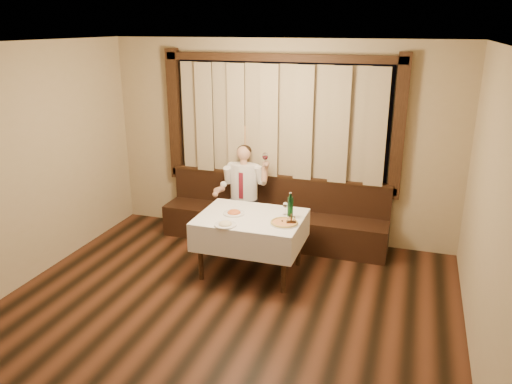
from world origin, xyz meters
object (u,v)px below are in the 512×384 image
(banquette, at_px, (274,220))
(pizza, at_px, (284,223))
(dining_table, at_px, (251,224))
(green_bottle, at_px, (290,207))
(cruet_caddy, at_px, (291,221))
(pasta_cream, at_px, (225,223))
(pasta_red, at_px, (234,211))
(seated_man, at_px, (243,186))

(banquette, height_order, pizza, banquette)
(banquette, relative_size, pizza, 9.45)
(dining_table, xyz_separation_m, green_bottle, (0.47, 0.09, 0.24))
(dining_table, bearing_deg, pizza, -14.87)
(cruet_caddy, bearing_deg, dining_table, 153.13)
(banquette, xyz_separation_m, pizza, (0.45, -1.14, 0.46))
(dining_table, height_order, pasta_cream, pasta_cream)
(pasta_red, relative_size, pasta_cream, 1.02)
(pizza, height_order, pasta_red, pasta_red)
(green_bottle, bearing_deg, cruet_caddy, -72.23)
(pizza, xyz_separation_m, pasta_red, (-0.67, 0.12, 0.02))
(dining_table, bearing_deg, pasta_cream, -116.05)
(seated_man, bearing_deg, banquette, 11.43)
(pasta_cream, distance_m, seated_man, 1.34)
(pizza, relative_size, seated_man, 0.25)
(pizza, distance_m, green_bottle, 0.24)
(dining_table, height_order, pasta_red, pasta_red)
(pasta_red, height_order, green_bottle, green_bottle)
(pasta_red, bearing_deg, cruet_caddy, -7.72)
(pasta_red, distance_m, cruet_caddy, 0.76)
(pizza, distance_m, pasta_red, 0.68)
(banquette, bearing_deg, pasta_cream, -97.54)
(green_bottle, height_order, seated_man, seated_man)
(green_bottle, xyz_separation_m, seated_man, (-0.91, 0.84, -0.09))
(pizza, distance_m, pasta_cream, 0.69)
(pizza, bearing_deg, cruet_caddy, 13.06)
(banquette, distance_m, pizza, 1.31)
(banquette, xyz_separation_m, green_bottle, (0.47, -0.93, 0.58))
(pasta_red, bearing_deg, green_bottle, 7.63)
(pasta_red, bearing_deg, seated_man, 103.17)
(seated_man, bearing_deg, pasta_cream, -79.14)
(banquette, bearing_deg, green_bottle, -63.33)
(banquette, height_order, pasta_red, banquette)
(dining_table, bearing_deg, green_bottle, 11.07)
(pasta_red, distance_m, seated_man, 0.96)
(banquette, relative_size, pasta_cream, 12.31)
(pasta_red, relative_size, cruet_caddy, 2.21)
(pasta_red, bearing_deg, dining_table, 0.13)
(pasta_red, relative_size, seated_man, 0.19)
(cruet_caddy, bearing_deg, green_bottle, 91.79)
(dining_table, bearing_deg, cruet_caddy, -10.90)
(pasta_cream, relative_size, cruet_caddy, 2.16)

